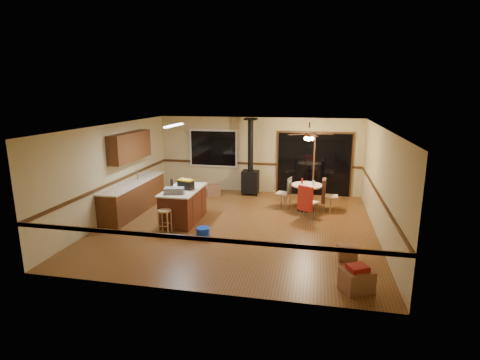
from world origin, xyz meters
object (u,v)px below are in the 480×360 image
(wood_stove, at_px, (250,174))
(dining_table, at_px, (307,193))
(chair_right, at_px, (325,191))
(blue_bucket, at_px, (203,233))
(bar_stool, at_px, (165,222))
(chair_near, at_px, (306,198))
(toolbox_grey, at_px, (174,191))
(box_under_window, at_px, (214,190))
(chair_left, at_px, (287,189))
(toolbox_black, at_px, (186,185))
(box_corner_b, at_px, (347,253))
(kitchen_island, at_px, (183,205))
(box_corner_a, at_px, (357,280))

(wood_stove, height_order, dining_table, wood_stove)
(wood_stove, relative_size, chair_right, 3.60)
(blue_bucket, relative_size, chair_right, 0.46)
(bar_stool, relative_size, blue_bucket, 1.86)
(chair_near, bearing_deg, blue_bucket, -141.02)
(chair_right, bearing_deg, toolbox_grey, -150.02)
(blue_bucket, relative_size, box_under_window, 0.73)
(wood_stove, relative_size, chair_left, 4.89)
(wood_stove, bearing_deg, bar_stool, -109.94)
(wood_stove, bearing_deg, blue_bucket, -95.83)
(toolbox_grey, distance_m, chair_near, 3.56)
(toolbox_grey, bearing_deg, toolbox_black, 72.92)
(wood_stove, xyz_separation_m, box_corner_b, (2.88, -4.66, -0.58))
(dining_table, bearing_deg, chair_left, 172.81)
(chair_left, distance_m, chair_right, 1.11)
(chair_near, bearing_deg, wood_stove, 130.86)
(kitchen_island, distance_m, box_under_window, 2.75)
(blue_bucket, relative_size, box_corner_b, 0.86)
(bar_stool, bearing_deg, blue_bucket, -8.25)
(toolbox_grey, bearing_deg, chair_right, 29.98)
(kitchen_island, distance_m, chair_left, 3.16)
(bar_stool, xyz_separation_m, box_corner_a, (4.40, -1.94, -0.11))
(chair_left, relative_size, box_under_window, 1.16)
(blue_bucket, bearing_deg, box_corner_b, -8.82)
(toolbox_grey, distance_m, chair_right, 4.42)
(wood_stove, xyz_separation_m, toolbox_grey, (-1.36, -3.52, 0.25))
(chair_right, height_order, box_corner_b, chair_right)
(toolbox_black, distance_m, dining_table, 3.59)
(toolbox_black, height_order, chair_left, toolbox_black)
(toolbox_grey, distance_m, bar_stool, 0.83)
(wood_stove, distance_m, chair_left, 1.88)
(toolbox_grey, distance_m, box_corner_a, 5.00)
(kitchen_island, distance_m, box_corner_a, 5.14)
(dining_table, bearing_deg, wood_stove, 144.43)
(bar_stool, bearing_deg, box_corner_a, -23.77)
(toolbox_grey, relative_size, blue_bucket, 1.54)
(wood_stove, bearing_deg, toolbox_black, -111.75)
(kitchen_island, relative_size, blue_bucket, 5.20)
(toolbox_grey, xyz_separation_m, box_under_window, (0.16, 3.21, -0.80))
(bar_stool, xyz_separation_m, chair_near, (3.38, 1.76, 0.30))
(toolbox_grey, bearing_deg, dining_table, 32.99)
(box_corner_a, bearing_deg, toolbox_black, 145.26)
(toolbox_black, height_order, box_corner_a, toolbox_black)
(wood_stove, relative_size, bar_stool, 4.19)
(dining_table, bearing_deg, chair_near, -89.99)
(kitchen_island, xyz_separation_m, dining_table, (3.23, 1.67, 0.08))
(toolbox_grey, height_order, toolbox_black, toolbox_black)
(bar_stool, xyz_separation_m, chair_left, (2.79, 2.69, 0.29))
(kitchen_island, height_order, box_corner_b, kitchen_island)
(kitchen_island, bearing_deg, box_corner_a, -34.16)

